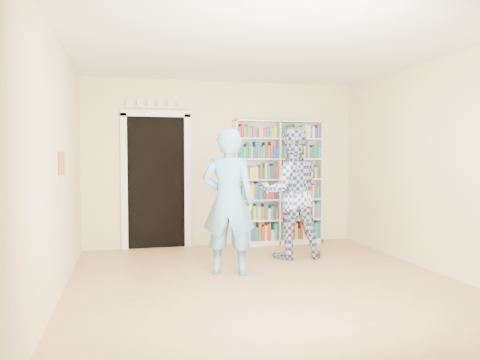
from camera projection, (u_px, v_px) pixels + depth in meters
name	position (u px, v px, depth m)	size (l,w,h in m)	color
floor	(267.00, 284.00, 5.38)	(5.00, 5.00, 0.00)	#A68150
ceiling	(268.00, 47.00, 5.24)	(5.00, 5.00, 0.00)	white
wall_back	(223.00, 164.00, 7.74)	(4.50, 4.50, 0.00)	#F4E9A8
wall_left	(57.00, 169.00, 4.79)	(5.00, 5.00, 0.00)	#F4E9A8
wall_right	(440.00, 166.00, 5.84)	(5.00, 5.00, 0.00)	#F4E9A8
bookshelf	(278.00, 182.00, 7.82)	(1.50, 0.28, 2.06)	white
doorway	(156.00, 175.00, 7.47)	(1.10, 0.08, 2.43)	black
wall_art	(62.00, 163.00, 4.98)	(0.03, 0.25, 0.25)	brown
man_blue	(229.00, 202.00, 5.81)	(0.66, 0.44, 1.82)	#5EA1D2
man_plaid	(291.00, 193.00, 6.78)	(0.92, 0.71, 1.89)	navy
paper_sheet	(301.00, 186.00, 6.62)	(0.22, 0.01, 0.31)	white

